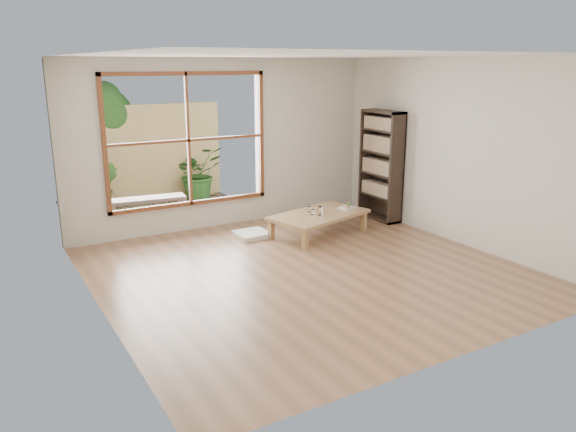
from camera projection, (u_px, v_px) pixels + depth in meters
name	position (u px, v px, depth m)	size (l,w,h in m)	color
ground	(307.00, 270.00, 7.05)	(5.00, 5.00, 0.00)	#9A6D4D
low_table	(319.00, 216.00, 8.47)	(1.65, 1.19, 0.33)	#A67850
floor_cushion	(252.00, 234.00, 8.41)	(0.47, 0.47, 0.07)	silver
bookshelf	(381.00, 166.00, 9.16)	(0.29, 0.81, 1.79)	#31251B
glass_tall	(320.00, 211.00, 8.35)	(0.07, 0.07, 0.14)	silver
glass_mid	(319.00, 210.00, 8.49)	(0.06, 0.06, 0.09)	silver
glass_short	(309.00, 209.00, 8.56)	(0.06, 0.06, 0.08)	silver
glass_small	(312.00, 212.00, 8.37)	(0.06, 0.06, 0.08)	silver
food_tray	(347.00, 207.00, 8.78)	(0.30, 0.25, 0.08)	white
deck	(168.00, 213.00, 9.72)	(2.80, 2.00, 0.05)	#332C25
garden_bench	(148.00, 201.00, 9.12)	(1.24, 0.50, 0.38)	#31251B
bamboo_fence	(148.00, 154.00, 10.31)	(2.80, 0.06, 1.80)	#D6B66D
shrub_right	(198.00, 173.00, 10.58)	(0.89, 0.77, 0.99)	#2C5B21
shrub_left	(104.00, 188.00, 9.54)	(0.49, 0.39, 0.89)	#2C5B21
garden_tree	(103.00, 114.00, 10.04)	(1.04, 0.85, 2.22)	#4C3D2D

